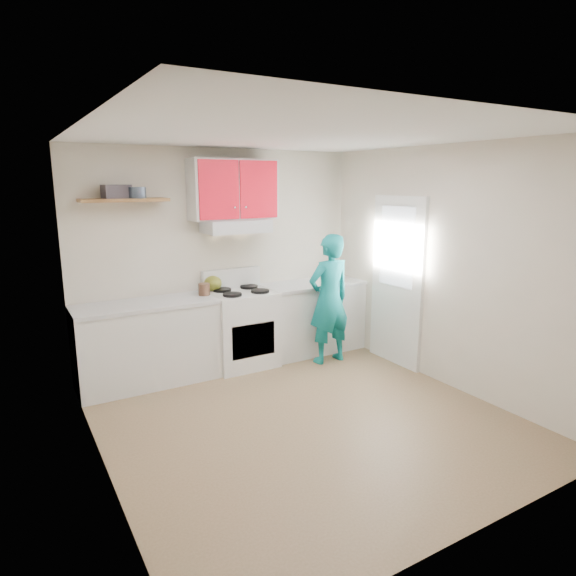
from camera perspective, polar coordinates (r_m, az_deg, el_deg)
floor at (r=4.88m, az=1.82°, el=-14.71°), size 3.80×3.80×0.00m
ceiling at (r=4.38m, az=2.06°, el=17.31°), size 3.60×3.80×0.04m
back_wall at (r=6.11m, az=-7.68°, el=3.52°), size 3.60×0.04×2.60m
front_wall at (r=3.08m, az=21.40°, el=-5.84°), size 3.60×0.04×2.60m
left_wall at (r=3.82m, az=-21.50°, el=-2.42°), size 0.04×3.80×2.60m
right_wall at (r=5.61m, az=17.66°, el=2.28°), size 0.04×3.80×2.60m
door at (r=6.12m, az=12.48°, el=0.74°), size 0.05×0.85×2.05m
door_glass at (r=6.04m, az=12.48°, el=4.67°), size 0.01×0.55×0.95m
counter_left at (r=5.71m, az=-15.94°, el=-6.25°), size 1.52×0.60×0.90m
counter_right at (r=6.56m, az=2.79°, el=-3.40°), size 1.32×0.60×0.90m
stove at (r=6.05m, az=-5.37°, el=-4.69°), size 0.76×0.65×0.92m
range_hood at (r=5.91m, az=-6.05°, el=7.12°), size 0.76×0.44×0.15m
upper_cabinets at (r=5.94m, az=-6.36°, el=11.24°), size 1.02×0.33×0.70m
shelf at (r=5.56m, az=-18.40°, el=9.62°), size 0.90×0.30×0.04m
books at (r=5.56m, az=-19.21°, el=10.48°), size 0.29×0.23×0.14m
tin at (r=5.55m, az=-17.07°, el=10.49°), size 0.25×0.25×0.12m
kettle at (r=6.00m, az=-8.68°, el=0.53°), size 0.26×0.26×0.19m
crock at (r=5.79m, az=-9.66°, el=-0.25°), size 0.16×0.16×0.16m
cutting_board at (r=6.27m, az=1.21°, el=0.20°), size 0.29×0.22×0.02m
silicone_mat at (r=6.63m, az=6.25°, el=0.73°), size 0.30×0.26×0.01m
person at (r=6.07m, az=4.78°, el=-1.29°), size 0.60×0.40×1.60m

